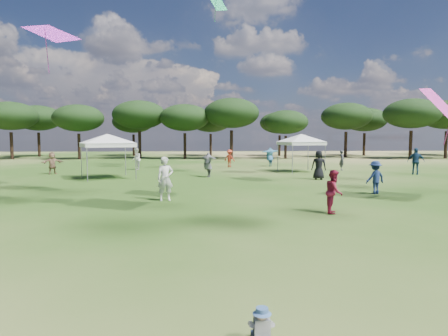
# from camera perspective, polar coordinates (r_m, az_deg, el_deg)

# --- Properties ---
(tree_line) EXTENTS (108.78, 17.63, 7.77)m
(tree_line) POSITION_cam_1_polar(r_m,az_deg,el_deg) (50.16, -0.13, 7.82)
(tree_line) COLOR black
(tree_line) RESTS_ON ground
(tent_left) EXTENTS (5.75, 5.75, 3.20)m
(tent_left) POSITION_cam_1_polar(r_m,az_deg,el_deg) (25.48, -17.37, 4.71)
(tent_left) COLOR gray
(tent_left) RESTS_ON ground
(tent_right) EXTENTS (5.65, 5.65, 3.23)m
(tent_right) POSITION_cam_1_polar(r_m,az_deg,el_deg) (29.59, 11.66, 4.85)
(tent_right) COLOR gray
(tent_right) RESTS_ON ground
(toddler) EXTENTS (0.33, 0.37, 0.51)m
(toddler) POSITION_cam_1_polar(r_m,az_deg,el_deg) (5.22, 5.75, -23.13)
(toddler) COLOR black
(toddler) RESTS_ON ground
(festival_crowd) EXTENTS (29.59, 22.93, 1.92)m
(festival_crowd) POSITION_cam_1_polar(r_m,az_deg,el_deg) (24.97, -0.01, 0.54)
(festival_crowd) COLOR #525156
(festival_crowd) RESTS_ON ground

